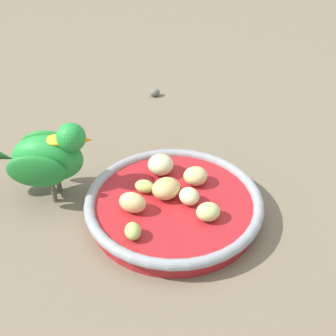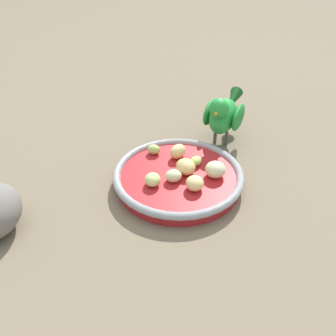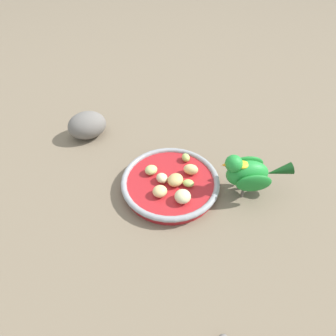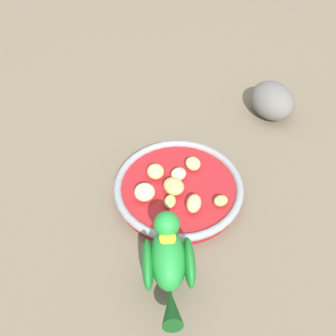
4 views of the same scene
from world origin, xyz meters
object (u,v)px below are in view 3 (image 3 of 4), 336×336
at_px(apple_piece_0, 161,178).
at_px(apple_piece_6, 151,170).
at_px(apple_piece_2, 160,191).
at_px(apple_piece_1, 175,180).
at_px(feeding_bowl, 170,183).
at_px(rock_large, 87,125).
at_px(apple_piece_5, 191,169).
at_px(parrot, 249,172).
at_px(apple_piece_3, 183,196).
at_px(apple_piece_7, 186,158).
at_px(apple_piece_4, 188,183).

height_order(apple_piece_0, apple_piece_6, same).
bearing_deg(apple_piece_2, apple_piece_1, 16.20).
xyz_separation_m(feeding_bowl, apple_piece_0, (-0.02, 0.01, 0.02)).
height_order(apple_piece_1, rock_large, rock_large).
bearing_deg(rock_large, apple_piece_2, -76.57).
bearing_deg(apple_piece_6, apple_piece_2, -99.18).
bearing_deg(feeding_bowl, rock_large, 111.91).
relative_size(apple_piece_5, apple_piece_6, 1.17).
bearing_deg(apple_piece_5, feeding_bowl, -179.88).
distance_m(apple_piece_2, parrot, 0.20).
relative_size(feeding_bowl, apple_piece_0, 8.19).
relative_size(apple_piece_0, apple_piece_3, 0.79).
bearing_deg(apple_piece_6, apple_piece_5, -27.77).
bearing_deg(apple_piece_2, apple_piece_0, 60.05).
xyz_separation_m(apple_piece_3, rock_large, (-0.11, 0.35, 0.00)).
distance_m(feeding_bowl, apple_piece_3, 0.07).
height_order(apple_piece_1, apple_piece_7, apple_piece_1).
bearing_deg(feeding_bowl, apple_piece_4, -46.85).
distance_m(apple_piece_3, rock_large, 0.36).
bearing_deg(apple_piece_4, apple_piece_1, 141.76).
bearing_deg(apple_piece_7, feeding_bowl, -145.97).
relative_size(apple_piece_7, parrot, 0.15).
xyz_separation_m(apple_piece_5, apple_piece_7, (0.01, 0.05, -0.00)).
relative_size(feeding_bowl, apple_piece_1, 6.03).
height_order(apple_piece_7, parrot, parrot).
height_order(apple_piece_4, apple_piece_6, apple_piece_6).
bearing_deg(apple_piece_6, apple_piece_0, -75.98).
xyz_separation_m(apple_piece_0, apple_piece_7, (0.09, 0.04, -0.00)).
relative_size(apple_piece_2, apple_piece_4, 1.24).
height_order(feeding_bowl, apple_piece_3, apple_piece_3).
xyz_separation_m(apple_piece_3, apple_piece_7, (0.07, 0.11, -0.00)).
distance_m(feeding_bowl, apple_piece_1, 0.02).
distance_m(apple_piece_4, apple_piece_5, 0.04).
height_order(apple_piece_3, apple_piece_5, apple_piece_3).
bearing_deg(rock_large, apple_piece_0, -71.08).
bearing_deg(rock_large, feeding_bowl, -68.09).
xyz_separation_m(apple_piece_4, rock_large, (-0.14, 0.31, 0.01)).
bearing_deg(apple_piece_0, apple_piece_1, -39.96).
distance_m(apple_piece_6, rock_large, 0.25).
distance_m(feeding_bowl, parrot, 0.18).
distance_m(apple_piece_0, apple_piece_4, 0.06).
height_order(apple_piece_0, apple_piece_2, apple_piece_2).
bearing_deg(apple_piece_7, apple_piece_2, -146.20).
relative_size(apple_piece_2, apple_piece_6, 1.08).
distance_m(apple_piece_2, apple_piece_4, 0.07).
bearing_deg(apple_piece_2, apple_piece_4, -4.30).
bearing_deg(apple_piece_6, parrot, -37.98).
height_order(apple_piece_2, rock_large, rock_large).
relative_size(apple_piece_1, parrot, 0.24).
xyz_separation_m(apple_piece_2, apple_piece_7, (0.11, 0.07, -0.00)).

